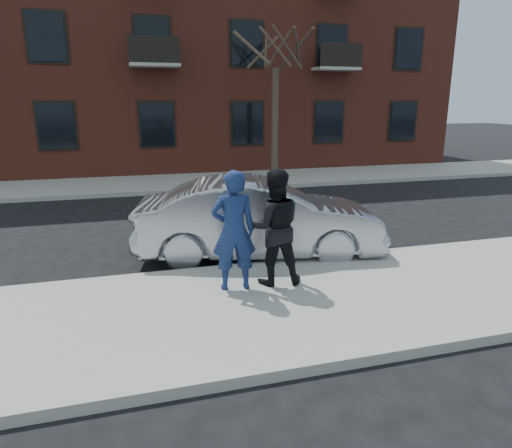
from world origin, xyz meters
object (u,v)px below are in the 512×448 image
object	(u,v)px
silver_sedan	(259,218)
man_hoodie	(234,231)
street_tree	(276,34)
man_peacoat	(274,227)

from	to	relation	value
silver_sedan	man_hoodie	size ratio (longest dim) A/B	2.52
silver_sedan	man_hoodie	distance (m)	2.08
silver_sedan	street_tree	bearing A→B (deg)	-8.53
street_tree	man_hoodie	size ratio (longest dim) A/B	3.46
silver_sedan	man_hoodie	world-z (taller)	man_hoodie
man_hoodie	silver_sedan	bearing A→B (deg)	-112.41
man_peacoat	man_hoodie	bearing A→B (deg)	12.18
street_tree	man_peacoat	size ratio (longest dim) A/B	3.50
silver_sedan	man_peacoat	distance (m)	1.81
street_tree	silver_sedan	distance (m)	10.39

